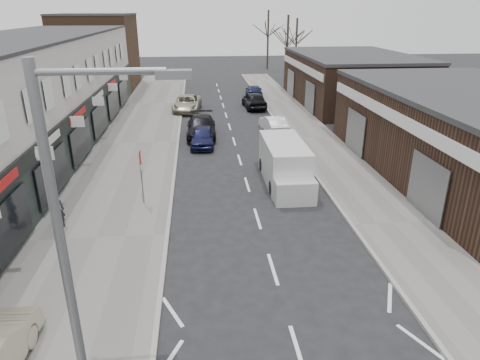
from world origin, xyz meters
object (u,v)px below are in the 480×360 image
object	(u,v)px
white_van	(285,164)
parked_car_left_c	(187,103)
parked_car_right_a	(273,124)
warning_sign	(141,161)
parked_car_left_b	(201,127)
parked_car_right_c	(254,91)
pedestrian	(57,210)
parked_car_left_a	(203,136)
parked_car_right_b	(254,100)
street_lamp	(79,279)

from	to	relation	value
white_van	parked_car_left_c	bearing A→B (deg)	107.10
parked_car_right_a	warning_sign	bearing A→B (deg)	49.43
parked_car_left_b	parked_car_right_c	distance (m)	15.61
parked_car_left_c	pedestrian	bearing A→B (deg)	-97.16
pedestrian	parked_car_left_a	distance (m)	12.94
pedestrian	parked_car_left_c	distance (m)	22.71
pedestrian	parked_car_right_b	distance (m)	25.32
parked_car_left_b	parked_car_left_a	bearing A→B (deg)	-87.37
parked_car_left_c	parked_car_right_c	distance (m)	9.11
pedestrian	street_lamp	bearing A→B (deg)	88.13
pedestrian	parked_car_left_a	xyz separation A→B (m)	(6.27, 11.32, -0.24)
street_lamp	parked_car_right_a	xyz separation A→B (m)	(7.68, 24.82, -3.98)
white_van	parked_car_right_c	bearing A→B (deg)	86.78
parked_car_left_b	parked_car_right_a	bearing A→B (deg)	7.59
parked_car_right_b	parked_car_left_a	bearing A→B (deg)	62.87
warning_sign	parked_car_left_b	xyz separation A→B (m)	(2.90, 11.41, -1.47)
parked_car_right_a	parked_car_right_c	size ratio (longest dim) A/B	0.92
street_lamp	parked_car_right_c	size ratio (longest dim) A/B	1.91
warning_sign	white_van	bearing A→B (deg)	15.70
street_lamp	parked_car_left_b	world-z (taller)	street_lamp
street_lamp	white_van	world-z (taller)	street_lamp
parked_car_left_a	parked_car_right_c	xyz separation A→B (m)	(5.70, 16.76, -0.05)
street_lamp	parked_car_right_a	distance (m)	26.29
parked_car_left_c	warning_sign	bearing A→B (deg)	-89.30
parked_car_left_a	parked_car_left_c	distance (m)	10.88
white_van	parked_car_right_c	size ratio (longest dim) A/B	1.37
parked_car_right_a	parked_car_right_c	xyz separation A→B (m)	(0.34, 13.90, -0.03)
parked_car_left_c	parked_car_right_c	xyz separation A→B (m)	(6.90, 5.95, -0.09)
pedestrian	parked_car_right_a	size ratio (longest dim) A/B	0.40
parked_car_right_c	pedestrian	bearing A→B (deg)	72.06
pedestrian	parked_car_left_a	size ratio (longest dim) A/B	0.40
parked_car_right_b	parked_car_right_c	world-z (taller)	parked_car_right_b
parked_car_right_c	street_lamp	bearing A→B (deg)	83.42
street_lamp	parked_car_left_c	size ratio (longest dim) A/B	1.59
white_van	pedestrian	world-z (taller)	white_van
parked_car_right_c	parked_car_right_a	bearing A→B (deg)	93.73
parked_car_right_a	street_lamp	bearing A→B (deg)	66.91
street_lamp	parked_car_left_b	size ratio (longest dim) A/B	1.58
parked_car_left_b	parked_car_left_c	world-z (taller)	parked_car_left_b
warning_sign	parked_car_right_a	world-z (taller)	warning_sign
street_lamp	parked_car_right_b	bearing A→B (deg)	77.56
pedestrian	parked_car_right_c	size ratio (longest dim) A/B	0.37
street_lamp	parked_car_right_c	xyz separation A→B (m)	(8.03, 38.72, -4.01)
street_lamp	parked_car_right_b	world-z (taller)	street_lamp
parked_car_left_c	parked_car_right_c	bearing A→B (deg)	46.50
parked_car_left_a	white_van	bearing A→B (deg)	-55.77
parked_car_right_c	parked_car_left_a	bearing A→B (deg)	76.35
street_lamp	white_van	size ratio (longest dim) A/B	1.39
parked_car_left_c	parked_car_left_b	bearing A→B (deg)	-76.66
white_van	parked_car_left_a	xyz separation A→B (m)	(-4.20, 7.15, -0.40)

